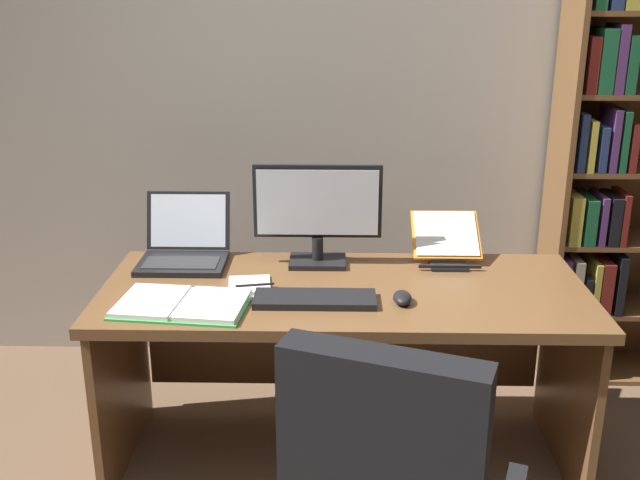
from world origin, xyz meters
name	(u,v)px	position (x,y,z in m)	size (l,w,h in m)	color
wall_back	(363,67)	(0.00, 1.99, 1.41)	(4.86, 0.12, 2.81)	#B2ADA3
desk	(343,326)	(-0.09, 1.09, 0.53)	(1.76, 0.74, 0.72)	brown
bookshelf	(634,172)	(1.19, 1.75, 0.98)	(0.90, 0.33, 1.99)	brown
monitor	(318,215)	(-0.19, 1.25, 0.92)	(0.49, 0.16, 0.39)	black
laptop	(184,249)	(-0.72, 1.26, 0.77)	(0.33, 0.33, 0.25)	black
keyboard	(315,299)	(-0.19, 0.87, 0.73)	(0.42, 0.15, 0.02)	black
computer_mouse	(402,298)	(0.11, 0.87, 0.74)	(0.06, 0.10, 0.04)	black
reading_stand_with_book	(446,240)	(0.32, 1.31, 0.80)	(0.27, 0.27, 0.17)	black
open_binder	(182,304)	(-0.64, 0.82, 0.73)	(0.47, 0.33, 0.02)	green
notepad	(250,287)	(-0.43, 0.99, 0.73)	(0.15, 0.21, 0.01)	white
pen	(255,285)	(-0.41, 0.99, 0.74)	(0.01, 0.01, 0.14)	black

